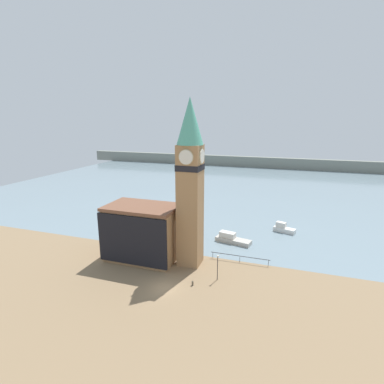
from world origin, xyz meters
The scene contains 10 objects.
ground_plane centered at (0.00, 0.00, 0.00)m, with size 160.00×160.00×0.00m, color #846B4C.
water centered at (0.00, 71.41, 0.00)m, with size 160.00×120.00×0.00m.
far_shoreline centered at (0.00, 111.41, 2.50)m, with size 180.00×3.00×5.00m.
pier_railing centered at (8.53, 11.16, 0.95)m, with size 9.75×0.08×1.09m.
clock_tower centered at (0.92, 8.27, 13.85)m, with size 4.00×4.00×26.02m.
pier_building centered at (-7.18, 7.46, 4.61)m, with size 11.79×7.52×9.18m.
boat_near centered at (5.69, 18.70, 0.68)m, with size 7.04×3.46×1.87m.
boat_far centered at (14.85, 27.44, 0.72)m, with size 4.66×2.87×1.99m.
mooring_bollard_near centered at (3.44, 1.94, 0.39)m, with size 0.27×0.27×0.71m.
lamp_post centered at (6.38, 4.55, 2.73)m, with size 0.32×0.32×3.91m.
Camera 1 is at (15.43, -34.00, 22.95)m, focal length 28.00 mm.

